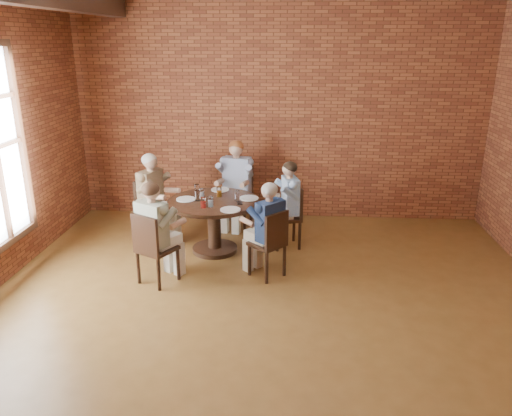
# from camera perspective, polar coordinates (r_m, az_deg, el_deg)

# --- Properties ---
(floor) EXTENTS (7.00, 7.00, 0.00)m
(floor) POSITION_cam_1_polar(r_m,az_deg,el_deg) (5.30, 1.17, -13.53)
(floor) COLOR brown
(floor) RESTS_ON ground
(wall_back) EXTENTS (7.00, 0.00, 7.00)m
(wall_back) POSITION_cam_1_polar(r_m,az_deg,el_deg) (8.06, 2.65, 10.69)
(wall_back) COLOR brown
(wall_back) RESTS_ON ground
(dining_table) EXTENTS (1.25, 1.25, 0.75)m
(dining_table) POSITION_cam_1_polar(r_m,az_deg,el_deg) (6.88, -4.83, -0.86)
(dining_table) COLOR #321B10
(dining_table) RESTS_ON floor
(chair_a) EXTENTS (0.46, 0.46, 0.88)m
(chair_a) POSITION_cam_1_polar(r_m,az_deg,el_deg) (7.07, 4.04, -0.67)
(chair_a) COLOR #321B10
(chair_a) RESTS_ON floor
(diner_a) EXTENTS (0.68, 0.60, 1.24)m
(diner_a) POSITION_cam_1_polar(r_m,az_deg,el_deg) (7.01, 3.50, 0.33)
(diner_a) COLOR #497DBE
(diner_a) RESTS_ON floor
(chair_b) EXTENTS (0.51, 0.51, 0.95)m
(chair_b) POSITION_cam_1_polar(r_m,az_deg,el_deg) (7.90, -2.11, 1.71)
(chair_b) COLOR #321B10
(chair_b) RESTS_ON floor
(diner_b) EXTENTS (0.66, 0.76, 1.36)m
(diner_b) POSITION_cam_1_polar(r_m,az_deg,el_deg) (7.77, -2.31, 2.69)
(diner_b) COLOR #8A96B0
(diner_b) RESTS_ON floor
(chair_c) EXTENTS (0.53, 0.53, 0.92)m
(chair_c) POSITION_cam_1_polar(r_m,az_deg,el_deg) (7.45, -11.98, 0.12)
(chair_c) COLOR #321B10
(chair_c) RESTS_ON floor
(diner_c) EXTENTS (0.76, 0.69, 1.29)m
(diner_c) POSITION_cam_1_polar(r_m,az_deg,el_deg) (7.36, -11.56, 1.12)
(diner_c) COLOR brown
(diner_c) RESTS_ON floor
(chair_d) EXTENTS (0.54, 0.54, 0.90)m
(chair_d) POSITION_cam_1_polar(r_m,az_deg,el_deg) (6.07, -11.78, -4.30)
(chair_d) COLOR #321B10
(chair_d) RESTS_ON floor
(diner_d) EXTENTS (0.72, 0.77, 1.27)m
(diner_d) POSITION_cam_1_polar(r_m,az_deg,el_deg) (6.07, -11.35, -2.83)
(diner_d) COLOR tan
(diner_d) RESTS_ON floor
(chair_e) EXTENTS (0.52, 0.52, 0.87)m
(chair_e) POSITION_cam_1_polar(r_m,az_deg,el_deg) (6.11, 1.72, -3.87)
(chair_e) COLOR #321B10
(chair_e) RESTS_ON floor
(diner_e) EXTENTS (0.73, 0.72, 1.22)m
(diner_e) POSITION_cam_1_polar(r_m,az_deg,el_deg) (6.11, 1.27, -2.57)
(diner_e) COLOR #1B2A4C
(diner_e) RESTS_ON floor
(plate_a) EXTENTS (0.26, 0.26, 0.01)m
(plate_a) POSITION_cam_1_polar(r_m,az_deg,el_deg) (6.85, -0.82, 1.14)
(plate_a) COLOR white
(plate_a) RESTS_ON dining_table
(plate_b) EXTENTS (0.26, 0.26, 0.01)m
(plate_b) POSITION_cam_1_polar(r_m,az_deg,el_deg) (7.25, -4.13, 2.12)
(plate_b) COLOR white
(plate_b) RESTS_ON dining_table
(plate_c) EXTENTS (0.26, 0.26, 0.01)m
(plate_c) POSITION_cam_1_polar(r_m,az_deg,el_deg) (6.87, -8.02, 1.01)
(plate_c) COLOR white
(plate_c) RESTS_ON dining_table
(plate_d) EXTENTS (0.26, 0.26, 0.01)m
(plate_d) POSITION_cam_1_polar(r_m,az_deg,el_deg) (6.39, -2.95, -0.19)
(plate_d) COLOR white
(plate_d) RESTS_ON dining_table
(glass_a) EXTENTS (0.07, 0.07, 0.14)m
(glass_a) POSITION_cam_1_polar(r_m,az_deg,el_deg) (6.73, -2.16, 1.38)
(glass_a) COLOR white
(glass_a) RESTS_ON dining_table
(glass_b) EXTENTS (0.07, 0.07, 0.14)m
(glass_b) POSITION_cam_1_polar(r_m,az_deg,el_deg) (6.93, -4.24, 1.86)
(glass_b) COLOR white
(glass_b) RESTS_ON dining_table
(glass_c) EXTENTS (0.07, 0.07, 0.14)m
(glass_c) POSITION_cam_1_polar(r_m,az_deg,el_deg) (7.09, -6.77, 2.17)
(glass_c) COLOR white
(glass_c) RESTS_ON dining_table
(glass_d) EXTENTS (0.07, 0.07, 0.14)m
(glass_d) POSITION_cam_1_polar(r_m,az_deg,el_deg) (6.88, -6.24, 1.67)
(glass_d) COLOR white
(glass_d) RESTS_ON dining_table
(glass_e) EXTENTS (0.07, 0.07, 0.14)m
(glass_e) POSITION_cam_1_polar(r_m,az_deg,el_deg) (6.79, -6.70, 1.42)
(glass_e) COLOR white
(glass_e) RESTS_ON dining_table
(glass_f) EXTENTS (0.07, 0.07, 0.14)m
(glass_f) POSITION_cam_1_polar(r_m,az_deg,el_deg) (6.49, -6.04, 0.62)
(glass_f) COLOR white
(glass_f) RESTS_ON dining_table
(glass_g) EXTENTS (0.07, 0.07, 0.14)m
(glass_g) POSITION_cam_1_polar(r_m,az_deg,el_deg) (6.53, -5.22, 0.74)
(glass_g) COLOR white
(glass_g) RESTS_ON dining_table
(smartphone) EXTENTS (0.09, 0.15, 0.01)m
(smartphone) POSITION_cam_1_polar(r_m,az_deg,el_deg) (6.66, -1.86, 0.60)
(smartphone) COLOR black
(smartphone) RESTS_ON dining_table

